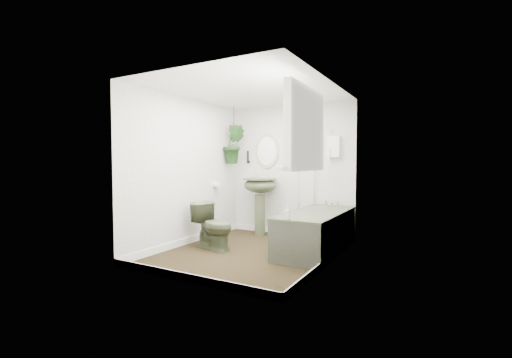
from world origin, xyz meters
The scene contains 22 objects.
floor centered at (0.00, 0.00, -0.01)m, with size 2.30×2.80×0.02m, color black.
ceiling centered at (0.00, 0.00, 2.31)m, with size 2.30×2.80×0.02m, color white.
wall_back centered at (0.00, 1.41, 1.15)m, with size 2.30×0.02×2.30m, color white.
wall_front centered at (0.00, -1.41, 1.15)m, with size 2.30×0.02×2.30m, color white.
wall_left centered at (-1.16, 0.00, 1.15)m, with size 0.02×2.80×2.30m, color white.
wall_right centered at (1.16, 0.00, 1.15)m, with size 0.02×2.80×2.30m, color white.
skirting centered at (0.00, 0.00, 0.05)m, with size 2.30×2.80×0.10m, color white.
bathtub centered at (0.80, 0.50, 0.29)m, with size 0.72×1.72×0.58m, color #414A2F, non-canonical shape.
bath_screen centered at (0.47, 0.99, 1.28)m, with size 0.04×0.72×1.40m, color silver, non-canonical shape.
shower_box centered at (0.80, 1.34, 1.55)m, with size 0.20×0.10×0.35m, color white.
oval_mirror centered at (-0.45, 1.37, 1.50)m, with size 0.46×0.03×0.62m, color tan.
wall_sconce centered at (-0.85, 1.36, 1.40)m, with size 0.04×0.04×0.22m, color black.
toilet_roll_holder centered at (-1.10, 0.70, 0.90)m, with size 0.11×0.11×0.11m, color white.
window_recess centered at (1.09, -0.70, 1.65)m, with size 0.08×1.00×0.90m, color white.
window_sill centered at (1.02, -0.70, 1.23)m, with size 0.18×1.00×0.04m, color white.
window_blinds centered at (1.04, -0.70, 1.65)m, with size 0.01×0.86×0.76m, color white.
toilet centered at (-0.60, -0.07, 0.35)m, with size 0.39×0.68×0.69m, color #414A2F.
pedestal_sink centered at (-0.45, 1.10, 0.51)m, with size 0.60×0.51×1.02m, color #414A2F, non-canonical shape.
sill_plant centered at (1.02, -0.85, 1.36)m, with size 0.19×0.17×0.22m, color black.
hanging_plant centered at (-0.97, 1.06, 1.62)m, with size 0.38×0.31×0.70m, color black.
soap_bottle centered at (0.69, -0.29, 0.67)m, with size 0.08×0.08×0.17m, color #2E2526.
hanging_pot centered at (-0.97, 1.06, 1.91)m, with size 0.16×0.16×0.12m, color #423124.
Camera 1 is at (2.42, -4.20, 1.29)m, focal length 24.00 mm.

